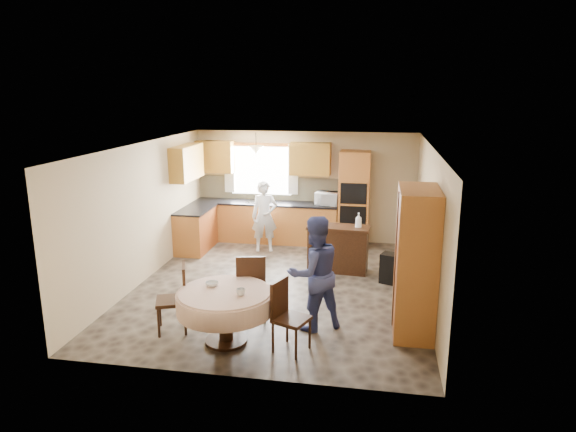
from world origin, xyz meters
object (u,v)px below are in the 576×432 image
(chair_back, at_px, (251,284))
(sideboard, at_px, (338,250))
(dining_table, at_px, (225,302))
(person_dining, at_px, (314,273))
(chair_left, at_px, (177,295))
(oven_tower, at_px, (354,199))
(cupboard, at_px, (416,262))
(person_sink, at_px, (264,216))
(chair_right, at_px, (286,312))

(chair_back, bearing_deg, sideboard, -128.44)
(sideboard, relative_size, chair_back, 1.12)
(dining_table, distance_m, chair_back, 0.76)
(person_dining, bearing_deg, chair_left, -20.74)
(oven_tower, distance_m, dining_table, 5.09)
(cupboard, xyz_separation_m, chair_left, (-3.35, -0.59, -0.50))
(dining_table, bearing_deg, chair_back, 76.23)
(oven_tower, height_order, person_sink, oven_tower)
(sideboard, distance_m, dining_table, 3.40)
(chair_back, bearing_deg, chair_left, 13.90)
(chair_right, xyz_separation_m, person_sink, (-1.24, 4.21, 0.23))
(person_dining, bearing_deg, oven_tower, -127.94)
(cupboard, height_order, person_sink, cupboard)
(chair_back, xyz_separation_m, person_dining, (0.96, -0.08, 0.26))
(sideboard, bearing_deg, dining_table, -108.19)
(person_sink, bearing_deg, oven_tower, 5.11)
(person_sink, bearing_deg, cupboard, -63.59)
(chair_right, bearing_deg, person_dining, 0.21)
(chair_back, relative_size, person_sink, 0.69)
(chair_back, relative_size, chair_right, 1.09)
(chair_back, distance_m, person_dining, 1.00)
(dining_table, relative_size, chair_left, 1.34)
(chair_right, distance_m, person_dining, 0.82)
(oven_tower, xyz_separation_m, sideboard, (-0.20, -1.70, -0.64))
(oven_tower, xyz_separation_m, chair_right, (-0.63, -4.89, -0.53))
(cupboard, bearing_deg, person_dining, -173.22)
(oven_tower, distance_m, person_dining, 4.21)
(chair_left, xyz_separation_m, chair_back, (0.97, 0.51, 0.03))
(chair_right, height_order, person_dining, person_dining)
(cupboard, distance_m, person_sink, 4.46)
(dining_table, distance_m, person_dining, 1.34)
(sideboard, xyz_separation_m, chair_left, (-2.08, -2.91, 0.13))
(sideboard, height_order, cupboard, cupboard)
(sideboard, bearing_deg, chair_back, -110.64)
(chair_left, relative_size, chair_back, 0.94)
(cupboard, bearing_deg, oven_tower, 104.90)
(sideboard, bearing_deg, person_dining, -89.35)
(chair_left, relative_size, person_sink, 0.65)
(chair_right, distance_m, person_sink, 4.40)
(dining_table, relative_size, chair_back, 1.26)
(chair_left, distance_m, chair_back, 1.10)
(oven_tower, distance_m, chair_right, 4.96)
(chair_left, relative_size, chair_right, 1.03)
(dining_table, height_order, chair_right, chair_right)
(oven_tower, relative_size, chair_back, 2.02)
(sideboard, xyz_separation_m, dining_table, (-1.29, -3.14, 0.17))
(chair_back, xyz_separation_m, person_sink, (-0.56, 3.43, 0.18))
(dining_table, bearing_deg, sideboard, 67.70)
(sideboard, distance_m, person_sink, 1.99)
(sideboard, xyz_separation_m, person_sink, (-1.67, 1.02, 0.34))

